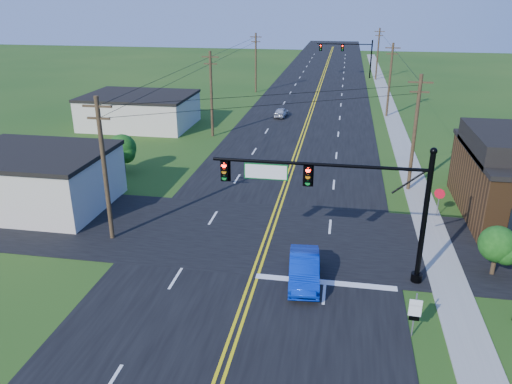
% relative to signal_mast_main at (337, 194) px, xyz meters
% --- Properties ---
extents(ground, '(260.00, 260.00, 0.00)m').
position_rel_signal_mast_main_xyz_m(ground, '(-4.34, -8.00, -4.75)').
color(ground, '#1C4313').
rests_on(ground, ground).
extents(road_main, '(16.00, 220.00, 0.04)m').
position_rel_signal_mast_main_xyz_m(road_main, '(-4.34, 42.00, -4.73)').
color(road_main, black).
rests_on(road_main, ground).
extents(road_cross, '(70.00, 10.00, 0.04)m').
position_rel_signal_mast_main_xyz_m(road_cross, '(-4.34, 4.00, -4.73)').
color(road_cross, black).
rests_on(road_cross, ground).
extents(sidewalk, '(2.00, 160.00, 0.08)m').
position_rel_signal_mast_main_xyz_m(sidewalk, '(6.16, 32.00, -4.71)').
color(sidewalk, gray).
rests_on(sidewalk, ground).
extents(signal_mast_main, '(11.30, 0.60, 7.48)m').
position_rel_signal_mast_main_xyz_m(signal_mast_main, '(0.00, 0.00, 0.00)').
color(signal_mast_main, black).
rests_on(signal_mast_main, ground).
extents(signal_mast_far, '(10.98, 0.60, 7.48)m').
position_rel_signal_mast_main_xyz_m(signal_mast_far, '(0.10, 72.00, -0.20)').
color(signal_mast_far, black).
rests_on(signal_mast_far, ground).
extents(cream_bldg_near, '(10.20, 8.20, 4.10)m').
position_rel_signal_mast_main_xyz_m(cream_bldg_near, '(-21.34, 6.00, -2.69)').
color(cream_bldg_near, beige).
rests_on(cream_bldg_near, ground).
extents(cream_bldg_far, '(12.20, 9.20, 3.70)m').
position_rel_signal_mast_main_xyz_m(cream_bldg_far, '(-23.34, 30.00, -2.89)').
color(cream_bldg_far, beige).
rests_on(cream_bldg_far, ground).
extents(utility_pole_left_a, '(1.80, 0.28, 9.00)m').
position_rel_signal_mast_main_xyz_m(utility_pole_left_a, '(-13.84, 2.00, -0.03)').
color(utility_pole_left_a, '#322516').
rests_on(utility_pole_left_a, ground).
extents(utility_pole_left_b, '(1.80, 0.28, 9.00)m').
position_rel_signal_mast_main_xyz_m(utility_pole_left_b, '(-13.84, 27.00, -0.03)').
color(utility_pole_left_b, '#322516').
rests_on(utility_pole_left_b, ground).
extents(utility_pole_left_c, '(1.80, 0.28, 9.00)m').
position_rel_signal_mast_main_xyz_m(utility_pole_left_c, '(-13.84, 54.00, -0.03)').
color(utility_pole_left_c, '#322516').
rests_on(utility_pole_left_c, ground).
extents(utility_pole_right_a, '(1.80, 0.28, 9.00)m').
position_rel_signal_mast_main_xyz_m(utility_pole_right_a, '(5.46, 14.00, -0.03)').
color(utility_pole_right_a, '#322516').
rests_on(utility_pole_right_a, ground).
extents(utility_pole_right_b, '(1.80, 0.28, 9.00)m').
position_rel_signal_mast_main_xyz_m(utility_pole_right_b, '(5.46, 40.00, -0.03)').
color(utility_pole_right_b, '#322516').
rests_on(utility_pole_right_b, ground).
extents(utility_pole_right_c, '(1.80, 0.28, 9.00)m').
position_rel_signal_mast_main_xyz_m(utility_pole_right_c, '(5.46, 70.00, -0.03)').
color(utility_pole_right_c, '#322516').
rests_on(utility_pole_right_c, ground).
extents(tree_right_back, '(3.00, 3.00, 4.10)m').
position_rel_signal_mast_main_xyz_m(tree_right_back, '(11.66, 18.00, -2.15)').
color(tree_right_back, '#322516').
rests_on(tree_right_back, ground).
extents(shrub_corner, '(2.00, 2.00, 2.86)m').
position_rel_signal_mast_main_xyz_m(shrub_corner, '(8.66, 1.50, -2.90)').
color(shrub_corner, '#322516').
rests_on(shrub_corner, ground).
extents(tree_left, '(2.40, 2.40, 3.37)m').
position_rel_signal_mast_main_xyz_m(tree_left, '(-18.34, 14.00, -2.59)').
color(tree_left, '#322516').
rests_on(tree_left, ground).
extents(blue_car, '(1.94, 4.62, 1.49)m').
position_rel_signal_mast_main_xyz_m(blue_car, '(-1.48, -1.09, -4.01)').
color(blue_car, '#082EB8').
rests_on(blue_car, ground).
extents(distant_car, '(1.64, 3.52, 1.17)m').
position_rel_signal_mast_main_xyz_m(distant_car, '(-7.65, 37.34, -4.17)').
color(distant_car, silver).
rests_on(distant_car, ground).
extents(route_sign, '(0.56, 0.10, 2.23)m').
position_rel_signal_mast_main_xyz_m(route_sign, '(3.71, -4.81, -3.45)').
color(route_sign, slate).
rests_on(route_sign, ground).
extents(stop_sign, '(0.70, 0.31, 2.09)m').
position_rel_signal_mast_main_xyz_m(stop_sign, '(6.87, 8.98, -3.24)').
color(stop_sign, slate).
rests_on(stop_sign, ground).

